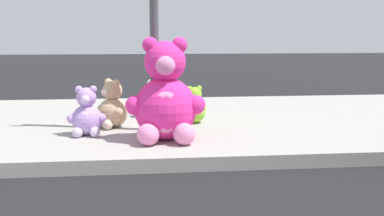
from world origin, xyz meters
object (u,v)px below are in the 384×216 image
Objects in this scene: plush_pink_large at (165,100)px; plush_lime at (194,108)px; plush_white at (158,99)px; plush_lavender at (87,116)px; plush_tan at (112,108)px.

plush_lime is (0.44, 1.03, -0.26)m from plush_pink_large.
plush_white is 1.46m from plush_lavender.
plush_white is (-0.03, 1.52, -0.20)m from plush_pink_large.
plush_lime is 1.12m from plush_tan.
plush_pink_large is 1.53m from plush_white.
plush_lime is at bearing -46.28° from plush_white.
plush_lime is at bearing 25.58° from plush_lavender.
plush_tan reaches higher than plush_lime.
plush_lime is 0.76× the size of plush_white.
plush_lavender is at bearing -154.42° from plush_lime.
plush_pink_large is 1.08m from plush_tan.
plush_white is at bearing 47.81° from plush_tan.
plush_white is 1.12× the size of plush_lavender.
plush_lime is 0.86× the size of plush_lavender.
plush_tan is at bearing -169.78° from plush_lime.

